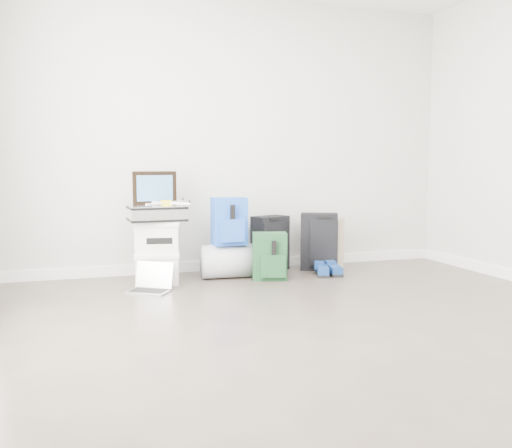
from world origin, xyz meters
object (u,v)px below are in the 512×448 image
object	(u,v)px
boxes_stack	(157,252)
laptop	(151,284)
briefcase	(157,213)
carry_on	(319,242)
duffel_bag	(229,261)
large_suitcase	(270,243)

from	to	relation	value
boxes_stack	laptop	bearing A→B (deg)	-97.56
briefcase	carry_on	distance (m)	1.69
boxes_stack	carry_on	bearing A→B (deg)	15.02
briefcase	laptop	size ratio (longest dim) A/B	1.17
duffel_bag	large_suitcase	size ratio (longest dim) A/B	0.94
boxes_stack	large_suitcase	size ratio (longest dim) A/B	1.02
briefcase	carry_on	xyz separation A→B (m)	(1.64, 0.15, -0.34)
boxes_stack	duffel_bag	xyz separation A→B (m)	(0.67, 0.04, -0.12)
large_suitcase	laptop	bearing A→B (deg)	-177.74
laptop	briefcase	bearing A→B (deg)	105.57
carry_on	laptop	distance (m)	1.81
large_suitcase	boxes_stack	bearing A→B (deg)	170.71
duffel_bag	large_suitcase	xyz separation A→B (m)	(0.50, 0.24, 0.12)
briefcase	laptop	world-z (taller)	briefcase
duffel_bag	large_suitcase	distance (m)	0.56
laptop	carry_on	bearing A→B (deg)	47.72
duffel_bag	carry_on	xyz separation A→B (m)	(0.98, 0.11, 0.13)
briefcase	duffel_bag	distance (m)	0.82
briefcase	laptop	distance (m)	0.66
briefcase	laptop	bearing A→B (deg)	-110.21
briefcase	laptop	xyz separation A→B (m)	(-0.10, -0.31, -0.57)
boxes_stack	duffel_bag	size ratio (longest dim) A/B	1.09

